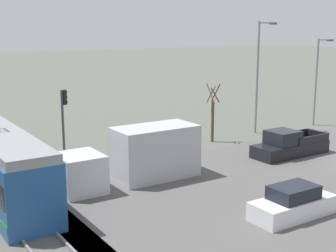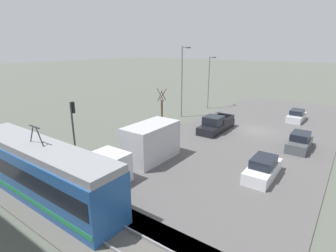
{
  "view_description": "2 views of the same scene",
  "coord_description": "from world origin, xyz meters",
  "px_view_note": "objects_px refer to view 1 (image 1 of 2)",
  "views": [
    {
      "loc": [
        -18.16,
        26.96,
        8.81
      ],
      "look_at": [
        4.98,
        11.92,
        3.0
      ],
      "focal_mm": 50.0,
      "sensor_mm": 36.0,
      "label": 1
    },
    {
      "loc": [
        -8.52,
        28.94,
        9.27
      ],
      "look_at": [
        4.68,
        10.62,
        2.42
      ],
      "focal_mm": 28.0,
      "sensor_mm": 36.0,
      "label": 2
    }
  ],
  "objects_px": {
    "traffic_light_pole": "(64,117)",
    "sedan_car_0": "(293,204)",
    "street_lamp_near_crossing": "(259,71)",
    "street_lamp_mid_block": "(318,76)",
    "pickup_truck": "(289,146)",
    "street_tree": "(213,116)",
    "box_truck": "(138,157)"
  },
  "relations": [
    {
      "from": "sedan_car_0",
      "to": "traffic_light_pole",
      "type": "height_order",
      "value": "traffic_light_pole"
    },
    {
      "from": "box_truck",
      "to": "traffic_light_pole",
      "type": "height_order",
      "value": "traffic_light_pole"
    },
    {
      "from": "street_tree",
      "to": "pickup_truck",
      "type": "bearing_deg",
      "value": -164.12
    },
    {
      "from": "street_lamp_mid_block",
      "to": "box_truck",
      "type": "bearing_deg",
      "value": 103.69
    },
    {
      "from": "pickup_truck",
      "to": "traffic_light_pole",
      "type": "bearing_deg",
      "value": 64.68
    },
    {
      "from": "pickup_truck",
      "to": "street_tree",
      "type": "bearing_deg",
      "value": 15.88
    },
    {
      "from": "pickup_truck",
      "to": "traffic_light_pole",
      "type": "relative_size",
      "value": 1.18
    },
    {
      "from": "pickup_truck",
      "to": "street_lamp_near_crossing",
      "type": "xyz_separation_m",
      "value": [
        6.78,
        -3.4,
        4.54
      ]
    },
    {
      "from": "street_tree",
      "to": "street_lamp_mid_block",
      "type": "bearing_deg",
      "value": -90.24
    },
    {
      "from": "street_lamp_mid_block",
      "to": "pickup_truck",
      "type": "bearing_deg",
      "value": 121.55
    },
    {
      "from": "street_lamp_near_crossing",
      "to": "street_lamp_mid_block",
      "type": "bearing_deg",
      "value": -94.32
    },
    {
      "from": "street_tree",
      "to": "sedan_car_0",
      "type": "bearing_deg",
      "value": 155.96
    },
    {
      "from": "pickup_truck",
      "to": "street_tree",
      "type": "distance_m",
      "value": 6.7
    },
    {
      "from": "pickup_truck",
      "to": "street_lamp_mid_block",
      "type": "bearing_deg",
      "value": -58.45
    },
    {
      "from": "pickup_truck",
      "to": "street_lamp_near_crossing",
      "type": "relative_size",
      "value": 0.62
    },
    {
      "from": "traffic_light_pole",
      "to": "sedan_car_0",
      "type": "bearing_deg",
      "value": -157.86
    },
    {
      "from": "box_truck",
      "to": "traffic_light_pole",
      "type": "bearing_deg",
      "value": 22.61
    },
    {
      "from": "box_truck",
      "to": "street_lamp_mid_block",
      "type": "bearing_deg",
      "value": -76.31
    },
    {
      "from": "street_lamp_mid_block",
      "to": "street_tree",
      "type": "bearing_deg",
      "value": 89.76
    },
    {
      "from": "sedan_car_0",
      "to": "traffic_light_pole",
      "type": "xyz_separation_m",
      "value": [
        14.2,
        5.78,
        2.51
      ]
    },
    {
      "from": "pickup_truck",
      "to": "traffic_light_pole",
      "type": "distance_m",
      "value": 15.48
    },
    {
      "from": "sedan_car_0",
      "to": "street_lamp_mid_block",
      "type": "bearing_deg",
      "value": 127.36
    },
    {
      "from": "traffic_light_pole",
      "to": "street_tree",
      "type": "xyz_separation_m",
      "value": [
        -0.22,
        -12.02,
        -1.12
      ]
    },
    {
      "from": "pickup_truck",
      "to": "street_tree",
      "type": "height_order",
      "value": "street_tree"
    },
    {
      "from": "sedan_car_0",
      "to": "street_tree",
      "type": "xyz_separation_m",
      "value": [
        13.98,
        -6.24,
        1.39
      ]
    },
    {
      "from": "street_lamp_near_crossing",
      "to": "street_tree",
      "type": "bearing_deg",
      "value": 95.09
    },
    {
      "from": "pickup_truck",
      "to": "street_tree",
      "type": "xyz_separation_m",
      "value": [
        6.32,
        1.8,
        1.32
      ]
    },
    {
      "from": "box_truck",
      "to": "street_lamp_mid_block",
      "type": "height_order",
      "value": "street_lamp_mid_block"
    },
    {
      "from": "sedan_car_0",
      "to": "street_lamp_near_crossing",
      "type": "xyz_separation_m",
      "value": [
        14.45,
        -11.44,
        4.61
      ]
    },
    {
      "from": "box_truck",
      "to": "pickup_truck",
      "type": "height_order",
      "value": "box_truck"
    },
    {
      "from": "sedan_car_0",
      "to": "street_lamp_near_crossing",
      "type": "height_order",
      "value": "street_lamp_near_crossing"
    },
    {
      "from": "sedan_car_0",
      "to": "street_lamp_mid_block",
      "type": "relative_size",
      "value": 0.55
    }
  ]
}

